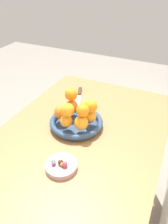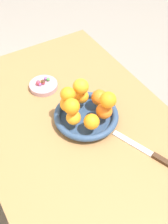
# 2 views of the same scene
# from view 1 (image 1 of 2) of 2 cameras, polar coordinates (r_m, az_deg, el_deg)

# --- Properties ---
(ground_plane) EXTENTS (6.00, 6.00, 0.00)m
(ground_plane) POSITION_cam_1_polar(r_m,az_deg,el_deg) (1.62, -0.68, -26.15)
(ground_plane) COLOR gray
(dining_table) EXTENTS (1.10, 0.76, 0.74)m
(dining_table) POSITION_cam_1_polar(r_m,az_deg,el_deg) (1.10, -0.91, -9.13)
(dining_table) COLOR #9E7042
(dining_table) RESTS_ON ground_plane
(fruit_bowl) EXTENTS (0.26, 0.26, 0.04)m
(fruit_bowl) POSITION_cam_1_polar(r_m,az_deg,el_deg) (1.07, -2.01, -2.77)
(fruit_bowl) COLOR navy
(fruit_bowl) RESTS_ON dining_table
(candy_dish) EXTENTS (0.13, 0.13, 0.02)m
(candy_dish) POSITION_cam_1_polar(r_m,az_deg,el_deg) (0.89, -5.97, -13.78)
(candy_dish) COLOR #B28C99
(candy_dish) RESTS_ON dining_table
(orange_0) EXTENTS (0.06, 0.06, 0.06)m
(orange_0) POSITION_cam_1_polar(r_m,az_deg,el_deg) (1.10, -3.20, 1.45)
(orange_0) COLOR orange
(orange_0) RESTS_ON fruit_bowl
(orange_1) EXTENTS (0.07, 0.07, 0.07)m
(orange_1) POSITION_cam_1_polar(r_m,az_deg,el_deg) (1.06, -6.08, -0.09)
(orange_1) COLOR orange
(orange_1) RESTS_ON fruit_bowl
(orange_2) EXTENTS (0.06, 0.06, 0.06)m
(orange_2) POSITION_cam_1_polar(r_m,az_deg,el_deg) (1.01, -4.66, -2.39)
(orange_2) COLOR orange
(orange_2) RESTS_ON fruit_bowl
(orange_3) EXTENTS (0.07, 0.07, 0.07)m
(orange_3) POSITION_cam_1_polar(r_m,az_deg,el_deg) (0.99, -0.75, -2.85)
(orange_3) COLOR orange
(orange_3) RESTS_ON fruit_bowl
(orange_4) EXTENTS (0.06, 0.06, 0.06)m
(orange_4) POSITION_cam_1_polar(r_m,az_deg,el_deg) (1.03, 1.69, -1.12)
(orange_4) COLOR orange
(orange_4) RESTS_ON fruit_bowl
(orange_5) EXTENTS (0.06, 0.06, 0.06)m
(orange_5) POSITION_cam_1_polar(r_m,az_deg,el_deg) (1.09, 0.55, 1.07)
(orange_5) COLOR orange
(orange_5) RESTS_ON fruit_bowl
(orange_6) EXTENTS (0.06, 0.06, 0.06)m
(orange_6) POSITION_cam_1_polar(r_m,az_deg,el_deg) (1.08, -3.41, 4.63)
(orange_6) COLOR orange
(orange_6) RESTS_ON orange_0
(orange_7) EXTENTS (0.06, 0.06, 0.06)m
(orange_7) POSITION_cam_1_polar(r_m,az_deg,el_deg) (0.95, -0.37, 0.35)
(orange_7) COLOR orange
(orange_7) RESTS_ON orange_3
(orange_8) EXTENTS (0.06, 0.06, 0.06)m
(orange_8) POSITION_cam_1_polar(r_m,az_deg,el_deg) (0.97, -4.35, 0.51)
(orange_8) COLOR orange
(orange_8) RESTS_ON orange_2
(orange_9) EXTENTS (0.06, 0.06, 0.06)m
(orange_9) POSITION_cam_1_polar(r_m,az_deg,el_deg) (1.00, 1.80, 1.47)
(orange_9) COLOR orange
(orange_9) RESTS_ON orange_4
(candy_ball_0) EXTENTS (0.02, 0.02, 0.02)m
(candy_ball_0) POSITION_cam_1_polar(r_m,az_deg,el_deg) (0.88, -8.01, -12.68)
(candy_ball_0) COLOR #4C9947
(candy_ball_0) RESTS_ON candy_dish
(candy_ball_1) EXTENTS (0.02, 0.02, 0.02)m
(candy_ball_1) POSITION_cam_1_polar(r_m,az_deg,el_deg) (0.86, -5.09, -13.51)
(candy_ball_1) COLOR #C6384C
(candy_ball_1) RESTS_ON candy_dish
(candy_ball_2) EXTENTS (0.01, 0.01, 0.01)m
(candy_ball_2) POSITION_cam_1_polar(r_m,az_deg,el_deg) (0.86, -5.67, -13.52)
(candy_ball_2) COLOR #472819
(candy_ball_2) RESTS_ON candy_dish
(candy_ball_3) EXTENTS (0.02, 0.02, 0.02)m
(candy_ball_3) POSITION_cam_1_polar(r_m,az_deg,el_deg) (0.87, -6.12, -12.93)
(candy_ball_3) COLOR #472819
(candy_ball_3) RESTS_ON candy_dish
(candy_ball_4) EXTENTS (0.02, 0.02, 0.02)m
(candy_ball_4) POSITION_cam_1_polar(r_m,az_deg,el_deg) (0.87, -6.04, -12.90)
(candy_ball_4) COLOR #C6384C
(candy_ball_4) RESTS_ON candy_dish
(candy_ball_5) EXTENTS (0.02, 0.02, 0.02)m
(candy_ball_5) POSITION_cam_1_polar(r_m,az_deg,el_deg) (0.87, -7.90, -13.20)
(candy_ball_5) COLOR #8C4C99
(candy_ball_5) RESTS_ON candy_dish
(candy_ball_6) EXTENTS (0.02, 0.02, 0.02)m
(candy_ball_6) POSITION_cam_1_polar(r_m,az_deg,el_deg) (0.86, -5.73, -13.44)
(candy_ball_6) COLOR gold
(candy_ball_6) RESTS_ON candy_dish
(candy_ball_7) EXTENTS (0.01, 0.01, 0.01)m
(candy_ball_7) POSITION_cam_1_polar(r_m,az_deg,el_deg) (0.87, -4.96, -13.22)
(candy_ball_7) COLOR #8C4C99
(candy_ball_7) RESTS_ON candy_dish
(knife) EXTENTS (0.25, 0.11, 0.01)m
(knife) POSITION_cam_1_polar(r_m,az_deg,el_deg) (1.32, -1.35, 4.07)
(knife) COLOR #3F2819
(knife) RESTS_ON dining_table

